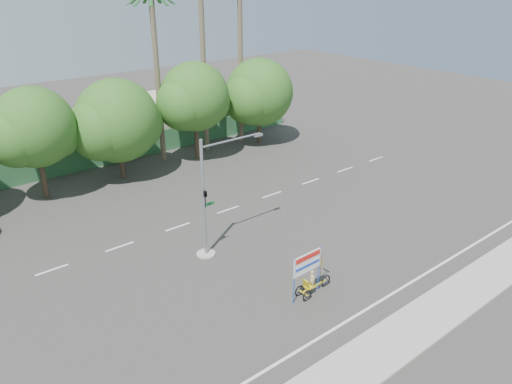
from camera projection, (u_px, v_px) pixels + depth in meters
ground at (284, 269)px, 27.53m from camera, size 120.00×120.00×0.00m
sidewalk_near at (397, 339)px, 22.18m from camera, size 50.00×2.40×0.12m
fence at (115, 152)px, 42.37m from camera, size 38.00×0.08×2.00m
building_right at (170, 116)px, 49.85m from camera, size 14.00×8.00×3.60m
tree_left at (34, 130)px, 34.18m from camera, size 6.66×5.60×8.07m
tree_center at (117, 123)px, 37.88m from camera, size 7.62×6.40×7.85m
tree_right at (194, 99)px, 41.60m from camera, size 6.90×5.80×8.36m
tree_far_right at (259, 94)px, 45.87m from camera, size 7.38×6.20×7.94m
palm_tall at (202, 31)px, 41.71m from camera, size 3.73×3.79×17.45m
palm_mid at (240, 40)px, 44.45m from camera, size 3.73×3.79×15.45m
palm_short at (156, 56)px, 39.77m from camera, size 3.73×3.79×14.45m
traffic_signal at (209, 208)px, 27.90m from camera, size 4.72×1.10×7.00m
trike_billboard at (310, 277)px, 24.94m from camera, size 2.70×0.63×2.65m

